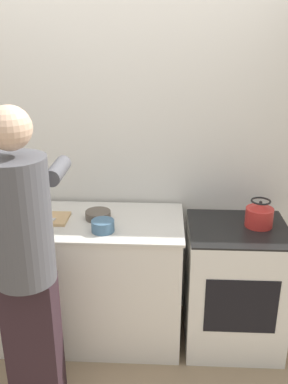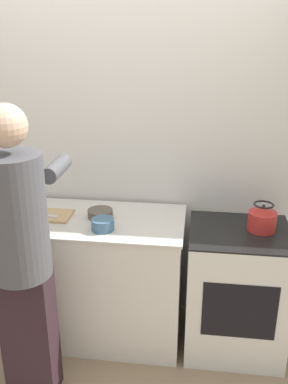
% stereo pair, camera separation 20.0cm
% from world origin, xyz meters
% --- Properties ---
extents(ground_plane, '(12.00, 12.00, 0.00)m').
position_xyz_m(ground_plane, '(0.00, 0.00, 0.00)').
color(ground_plane, '#997F60').
extents(wall_back, '(8.00, 0.05, 2.60)m').
position_xyz_m(wall_back, '(0.00, 0.70, 1.30)').
color(wall_back, silver).
rests_on(wall_back, ground_plane).
extents(counter, '(1.67, 0.65, 0.93)m').
position_xyz_m(counter, '(-0.36, 0.32, 0.47)').
color(counter, silver).
rests_on(counter, ground_plane).
extents(oven, '(0.66, 0.59, 0.91)m').
position_xyz_m(oven, '(0.85, 0.30, 0.45)').
color(oven, silver).
rests_on(oven, ground_plane).
extents(person, '(0.38, 0.62, 1.81)m').
position_xyz_m(person, '(-0.41, -0.28, 0.99)').
color(person, '#2D1C23').
rests_on(person, ground_plane).
extents(cutting_board, '(0.33, 0.21, 0.02)m').
position_xyz_m(cutting_board, '(-0.47, 0.31, 0.94)').
color(cutting_board, tan).
rests_on(cutting_board, counter).
extents(knife, '(0.20, 0.07, 0.01)m').
position_xyz_m(knife, '(-0.49, 0.29, 0.95)').
color(knife, silver).
rests_on(knife, cutting_board).
extents(kettle, '(0.18, 0.18, 0.19)m').
position_xyz_m(kettle, '(0.98, 0.33, 0.99)').
color(kettle, red).
rests_on(kettle, oven).
extents(bowl_prep, '(0.15, 0.15, 0.07)m').
position_xyz_m(bowl_prep, '(-0.04, 0.16, 0.97)').
color(bowl_prep, '#426684').
rests_on(bowl_prep, counter).
extents(bowl_mixing, '(0.17, 0.17, 0.05)m').
position_xyz_m(bowl_mixing, '(-0.10, 0.35, 0.96)').
color(bowl_mixing, brown).
rests_on(bowl_mixing, counter).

